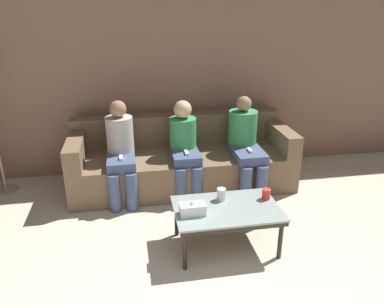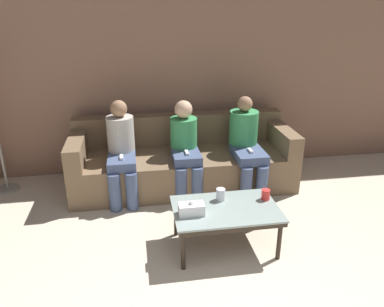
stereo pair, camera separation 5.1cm
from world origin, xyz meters
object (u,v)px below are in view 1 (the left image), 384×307
object	(u,v)px
tissue_box	(193,209)
seated_person_mid_right	(245,142)
coffee_table	(227,212)
couch	(182,161)
cup_near_left	(266,194)
cup_near_right	(221,194)
seated_person_mid_left	(184,146)
seated_person_left_end	(121,149)

from	to	relation	value
tissue_box	seated_person_mid_right	xyz separation A→B (m)	(0.84, 1.19, 0.13)
coffee_table	seated_person_mid_right	size ratio (longest dim) A/B	0.86
tissue_box	couch	bearing A→B (deg)	85.13
cup_near_left	tissue_box	world-z (taller)	tissue_box
cup_near_right	seated_person_mid_left	bearing A→B (deg)	100.39
tissue_box	cup_near_left	bearing A→B (deg)	11.96
cup_near_left	seated_person_mid_left	distance (m)	1.22
seated_person_mid_right	couch	bearing A→B (deg)	162.37
seated_person_left_end	cup_near_right	bearing A→B (deg)	-47.83
coffee_table	seated_person_mid_left	size ratio (longest dim) A/B	0.87
cup_near_left	seated_person_mid_right	world-z (taller)	seated_person_mid_right
couch	coffee_table	distance (m)	1.37
cup_near_left	cup_near_right	size ratio (longest dim) A/B	0.87
seated_person_mid_right	tissue_box	bearing A→B (deg)	-125.10
coffee_table	cup_near_left	size ratio (longest dim) A/B	9.55
cup_near_right	couch	bearing A→B (deg)	98.60
seated_person_left_end	seated_person_mid_left	distance (m)	0.72
coffee_table	cup_near_right	world-z (taller)	cup_near_right
tissue_box	seated_person_left_end	world-z (taller)	seated_person_left_end
seated_person_mid_left	seated_person_mid_right	xyz separation A→B (m)	(0.72, -0.02, 0.01)
cup_near_left	seated_person_mid_right	distance (m)	1.05
seated_person_mid_right	seated_person_mid_left	bearing A→B (deg)	178.78
couch	seated_person_left_end	size ratio (longest dim) A/B	2.36
tissue_box	seated_person_mid_left	bearing A→B (deg)	84.28
couch	cup_near_left	distance (m)	1.41
tissue_box	coffee_table	bearing A→B (deg)	10.35
cup_near_right	seated_person_mid_left	xyz separation A→B (m)	(-0.18, 1.00, 0.11)
cup_near_left	cup_near_right	distance (m)	0.41
couch	tissue_box	xyz separation A→B (m)	(-0.12, -1.42, 0.16)
coffee_table	seated_person_mid_left	bearing A→B (deg)	99.74
cup_near_right	seated_person_mid_right	xyz separation A→B (m)	(0.53, 0.98, 0.12)
couch	seated_person_mid_left	size ratio (longest dim) A/B	2.43
tissue_box	seated_person_mid_left	distance (m)	1.22
seated_person_left_end	seated_person_mid_right	distance (m)	1.43
cup_near_left	tissue_box	size ratio (longest dim) A/B	0.45
cup_near_left	seated_person_mid_right	size ratio (longest dim) A/B	0.09
seated_person_left_end	coffee_table	bearing A→B (deg)	-51.32
cup_near_left	cup_near_right	world-z (taller)	cup_near_right
couch	cup_near_left	bearing A→B (deg)	-64.83
coffee_table	couch	bearing A→B (deg)	98.25
couch	coffee_table	world-z (taller)	couch
seated_person_left_end	seated_person_mid_right	world-z (taller)	seated_person_left_end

